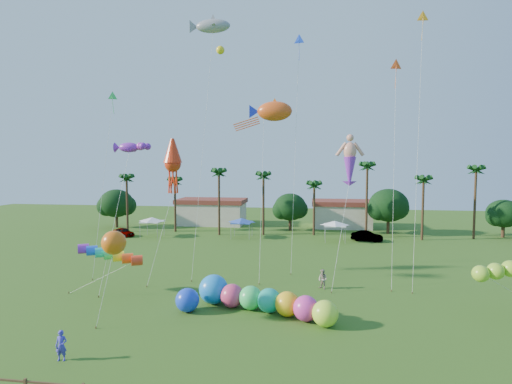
# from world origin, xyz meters

# --- Properties ---
(ground) EXTENTS (160.00, 160.00, 0.00)m
(ground) POSITION_xyz_m (0.00, 0.00, 0.00)
(ground) COLOR #285116
(ground) RESTS_ON ground
(tree_line) EXTENTS (69.46, 8.91, 11.00)m
(tree_line) POSITION_xyz_m (3.57, 44.00, 4.28)
(tree_line) COLOR #3A2819
(tree_line) RESTS_ON ground
(buildings_row) EXTENTS (35.00, 7.00, 4.00)m
(buildings_row) POSITION_xyz_m (-3.09, 50.00, 2.00)
(buildings_row) COLOR beige
(buildings_row) RESTS_ON ground
(tent_row) EXTENTS (31.00, 4.00, 0.60)m
(tent_row) POSITION_xyz_m (-6.00, 36.33, 2.75)
(tent_row) COLOR white
(tent_row) RESTS_ON ground
(car_a) EXTENTS (4.19, 3.18, 1.33)m
(car_a) POSITION_xyz_m (-24.63, 35.77, 0.66)
(car_a) COLOR #4C4C54
(car_a) RESTS_ON ground
(car_b) EXTENTS (4.74, 2.60, 1.48)m
(car_b) POSITION_xyz_m (12.72, 36.94, 0.74)
(car_b) COLOR #4C4C54
(car_b) RESTS_ON ground
(spectator_a) EXTENTS (0.71, 0.53, 1.77)m
(spectator_a) POSITION_xyz_m (-9.61, -2.29, 0.88)
(spectator_a) COLOR #4039C9
(spectator_a) RESTS_ON ground
(spectator_b) EXTENTS (1.10, 1.08, 1.79)m
(spectator_b) POSITION_xyz_m (5.67, 13.19, 0.89)
(spectator_b) COLOR #AB9A8E
(spectator_b) RESTS_ON ground
(caterpillar_inflatable) EXTENTS (11.27, 5.85, 2.37)m
(caterpillar_inflatable) POSITION_xyz_m (0.73, 6.81, 0.99)
(caterpillar_inflatable) COLOR #D7386B
(caterpillar_inflatable) RESTS_ON ground
(blue_ball) EXTENTS (1.82, 1.82, 1.82)m
(blue_ball) POSITION_xyz_m (-4.77, 6.09, 0.91)
(blue_ball) COLOR blue
(blue_ball) RESTS_ON ground
(rainbow_tube) EXTENTS (8.12, 2.79, 3.68)m
(rainbow_tube) POSITION_xyz_m (-11.51, 8.50, 3.23)
(rainbow_tube) COLOR red
(rainbow_tube) RESTS_ON ground
(green_worm) EXTENTS (9.12, 3.30, 4.08)m
(green_worm) POSITION_xyz_m (16.85, 7.72, 3.35)
(green_worm) COLOR #8FCB2D
(green_worm) RESTS_ON ground
(orange_ball_kite) EXTENTS (2.20, 2.24, 6.65)m
(orange_ball_kite) POSITION_xyz_m (-9.16, 3.26, 5.80)
(orange_ball_kite) COLOR #DC5F11
(orange_ball_kite) RESTS_ON ground
(merman_kite) EXTENTS (2.92, 5.43, 13.77)m
(merman_kite) POSITION_xyz_m (8.23, 16.77, 11.37)
(merman_kite) COLOR #DE917E
(merman_kite) RESTS_ON ground
(fish_kite) EXTENTS (5.70, 6.98, 18.00)m
(fish_kite) POSITION_xyz_m (0.67, 19.32, 16.85)
(fish_kite) COLOR #DA4E18
(fish_kite) RESTS_ON ground
(shark_kite) EXTENTS (5.19, 7.06, 26.63)m
(shark_kite) POSITION_xyz_m (-5.81, 19.02, 25.74)
(shark_kite) COLOR gray
(shark_kite) RESTS_ON ground
(squid_kite) EXTENTS (2.16, 5.92, 14.03)m
(squid_kite) POSITION_xyz_m (-9.45, 16.30, 11.35)
(squid_kite) COLOR red
(squid_kite) RESTS_ON ground
(lobster_kite) EXTENTS (3.57, 5.46, 13.53)m
(lobster_kite) POSITION_xyz_m (-12.30, 12.49, 12.86)
(lobster_kite) COLOR purple
(lobster_kite) RESTS_ON ground
(delta_kite_red) EXTENTS (1.41, 4.34, 21.33)m
(delta_kite_red) POSITION_xyz_m (12.43, 17.28, 20.36)
(delta_kite_red) COLOR #FD541C
(delta_kite_red) RESTS_ON ground
(delta_kite_yellow) EXTENTS (1.72, 3.49, 25.28)m
(delta_kite_yellow) POSITION_xyz_m (14.45, 16.15, 24.16)
(delta_kite_yellow) COLOR orange
(delta_kite_yellow) RESTS_ON ground
(delta_kite_green) EXTENTS (1.02, 4.84, 18.98)m
(delta_kite_green) POSITION_xyz_m (-16.29, 17.20, 18.01)
(delta_kite_green) COLOR #33DA62
(delta_kite_green) RESTS_ON ground
(delta_kite_blue) EXTENTS (1.31, 4.35, 25.34)m
(delta_kite_blue) POSITION_xyz_m (3.08, 21.42, 24.25)
(delta_kite_blue) COLOR blue
(delta_kite_blue) RESTS_ON ground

